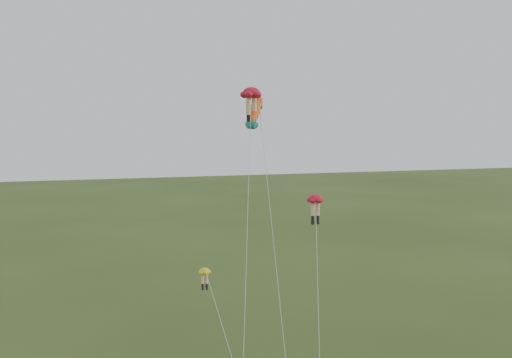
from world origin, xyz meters
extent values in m
ellipsoid|color=red|center=(1.59, 10.01, 19.42)|extent=(2.09, 2.09, 0.84)
cylinder|color=#E4B687|center=(1.34, 9.94, 18.43)|extent=(0.37, 0.37, 1.28)
cylinder|color=black|center=(1.34, 9.94, 17.46)|extent=(0.29, 0.29, 0.64)
cube|color=black|center=(1.34, 9.94, 17.05)|extent=(0.31, 0.42, 0.19)
cylinder|color=#E4B687|center=(1.83, 10.09, 18.43)|extent=(0.37, 0.37, 1.28)
cylinder|color=black|center=(1.83, 10.09, 17.46)|extent=(0.29, 0.29, 0.64)
cube|color=black|center=(1.83, 10.09, 17.05)|extent=(0.31, 0.42, 0.19)
cylinder|color=silver|center=(-0.58, 3.77, 10.02)|extent=(4.38, 12.53, 19.62)
ellipsoid|color=red|center=(5.52, 7.08, 11.76)|extent=(1.29, 1.29, 0.64)
cylinder|color=#E4B687|center=(5.33, 7.08, 11.01)|extent=(0.28, 0.28, 0.97)
cylinder|color=black|center=(5.33, 7.08, 10.28)|extent=(0.22, 0.22, 0.49)
cube|color=black|center=(5.33, 7.08, 9.97)|extent=(0.16, 0.28, 0.14)
cylinder|color=#E4B687|center=(5.72, 7.08, 11.01)|extent=(0.28, 0.28, 0.97)
cylinder|color=black|center=(5.72, 7.08, 10.28)|extent=(0.22, 0.22, 0.49)
cube|color=black|center=(5.72, 7.08, 9.97)|extent=(0.16, 0.28, 0.14)
cylinder|color=silver|center=(3.61, 2.02, 6.15)|extent=(3.86, 10.15, 11.88)
ellipsoid|color=yellow|center=(-3.18, 4.64, 7.72)|extent=(0.94, 0.94, 0.42)
cylinder|color=#E4B687|center=(-3.31, 4.66, 7.22)|extent=(0.19, 0.19, 0.65)
cylinder|color=black|center=(-3.31, 4.66, 6.73)|extent=(0.15, 0.15, 0.32)
cube|color=black|center=(-3.31, 4.66, 6.52)|extent=(0.13, 0.20, 0.09)
cylinder|color=#E4B687|center=(-3.05, 4.63, 7.22)|extent=(0.19, 0.19, 0.65)
cylinder|color=black|center=(-3.05, 4.63, 6.73)|extent=(0.15, 0.15, 0.32)
cube|color=black|center=(-3.05, 4.63, 6.52)|extent=(0.13, 0.20, 0.09)
cylinder|color=silver|center=(-2.60, 0.65, 4.07)|extent=(1.19, 8.00, 7.73)
ellipsoid|color=orange|center=(2.07, 10.57, 18.20)|extent=(2.22, 3.03, 2.69)
sphere|color=orange|center=(2.07, 10.57, 18.20)|extent=(1.40, 1.54, 1.27)
cone|color=#12795A|center=(2.07, 10.57, 18.20)|extent=(1.18, 1.37, 1.22)
cone|color=#12795A|center=(2.07, 10.57, 18.20)|extent=(1.18, 1.37, 1.22)
cone|color=#12795A|center=(2.07, 10.57, 18.20)|extent=(0.67, 0.77, 0.68)
cone|color=#12795A|center=(2.07, 10.57, 18.20)|extent=(0.67, 0.77, 0.68)
cone|color=red|center=(2.07, 10.57, 18.20)|extent=(0.70, 0.79, 0.67)
cylinder|color=silver|center=(1.28, 4.46, 9.21)|extent=(1.60, 12.26, 18.00)
camera|label=1|loc=(-10.58, -30.59, 17.20)|focal=40.00mm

